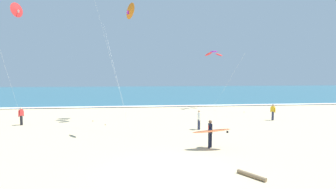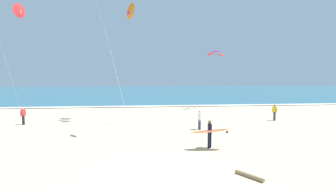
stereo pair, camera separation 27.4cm
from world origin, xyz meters
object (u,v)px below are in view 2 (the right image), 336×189
Objects in this scene: kite_arc_violet_far at (216,53)px; bystander_red_top at (23,116)px; kite_delta_scarlet_high at (19,11)px; bystander_white_top at (200,120)px; kite_delta_amber_mid at (130,12)px; driftwood_log at (249,176)px; surfer_lead at (210,132)px; bystander_yellow_top at (275,112)px.

kite_arc_violet_far is 23.02m from bystander_red_top.
kite_delta_scarlet_high reaches higher than bystander_white_top.
kite_delta_amber_mid is 6.83× the size of driftwood_log.
surfer_lead is 0.24× the size of kite_delta_amber_mid.
kite_delta_scarlet_high is 6.99× the size of bystander_white_top.
kite_arc_violet_far is at bearing 108.17° from bystander_yellow_top.
kite_delta_amber_mid is at bearing -27.68° from bystander_red_top.
kite_arc_violet_far is 4.71× the size of bystander_red_top.
kite_delta_scarlet_high reaches higher than bystander_red_top.
kite_delta_scarlet_high is 24.81m from driftwood_log.
surfer_lead reaches higher than bystander_white_top.
bystander_red_top is (-9.62, 5.05, -8.09)m from kite_delta_amber_mid.
kite_delta_scarlet_high is at bearing -161.06° from kite_arc_violet_far.
surfer_lead is 12.53m from bystander_yellow_top.
kite_delta_scarlet_high is at bearing 159.66° from bystander_white_top.
kite_delta_scarlet_high is at bearing 145.30° from kite_delta_amber_mid.
bystander_red_top is (-20.04, -9.42, -6.31)m from kite_arc_violet_far.
bystander_yellow_top and bystander_red_top have the same top height.
driftwood_log is at bearing -90.25° from bystander_white_top.
kite_delta_scarlet_high is (-20.94, -7.19, 3.26)m from kite_arc_violet_far.
surfer_lead is 10.12m from kite_delta_amber_mid.
bystander_red_top is at bearing 137.43° from driftwood_log.
bystander_white_top is at bearing 14.25° from kite_delta_amber_mid.
bystander_white_top is at bearing -110.86° from kite_arc_violet_far.
kite_arc_violet_far reaches higher than bystander_yellow_top.
bystander_yellow_top is 15.89m from driftwood_log.
surfer_lead is at bearing -106.64° from kite_arc_violet_far.
surfer_lead is at bearing -40.40° from kite_delta_amber_mid.
driftwood_log is (-8.18, -13.61, -0.72)m from bystander_yellow_top.
driftwood_log is (-0.04, -10.11, -0.72)m from bystander_white_top.
bystander_white_top is 1.00× the size of bystander_red_top.
kite_delta_amber_mid reaches higher than bystander_white_top.
bystander_yellow_top is at bearing -0.43° from bystander_red_top.
kite_delta_amber_mid is 12.89m from kite_delta_scarlet_high.
bystander_yellow_top reaches higher than driftwood_log.
bystander_white_top is 1.14× the size of driftwood_log.
bystander_white_top is (5.42, 1.38, -8.09)m from kite_delta_amber_mid.
bystander_yellow_top is 1.00× the size of bystander_white_top.
kite_arc_violet_far reaches higher than bystander_red_top.
kite_delta_amber_mid is at bearing 121.64° from driftwood_log.
kite_delta_scarlet_high is 6.99× the size of bystander_yellow_top.
kite_arc_violet_far is 4.71× the size of bystander_white_top.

